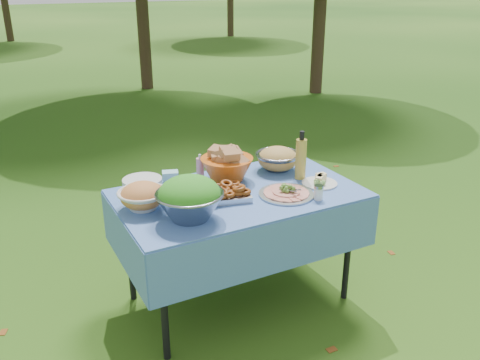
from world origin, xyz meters
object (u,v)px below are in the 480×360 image
picnic_table (239,247)px  salad_bowl (190,198)px  plate_stack (143,185)px  pasta_bowl_steel (278,158)px  bread_bowl (227,163)px  oil_bottle (301,155)px  charcuterie_platter (286,189)px

picnic_table → salad_bowl: size_ratio=3.97×
picnic_table → plate_stack: size_ratio=6.07×
salad_bowl → pasta_bowl_steel: (0.82, 0.42, -0.04)m
bread_bowl → plate_stack: bearing=172.1°
bread_bowl → oil_bottle: bearing=-25.4°
salad_bowl → oil_bottle: 0.89m
charcuterie_platter → pasta_bowl_steel: bearing=65.3°
bread_bowl → oil_bottle: 0.48m
picnic_table → salad_bowl: salad_bowl is taller
picnic_table → pasta_bowl_steel: size_ratio=4.94×
bread_bowl → pasta_bowl_steel: 0.39m
salad_bowl → plate_stack: bearing=102.6°
salad_bowl → oil_bottle: oil_bottle is taller
picnic_table → charcuterie_platter: size_ratio=4.37×
picnic_table → oil_bottle: size_ratio=4.60×
salad_bowl → bread_bowl: salad_bowl is taller
bread_bowl → pasta_bowl_steel: (0.39, 0.01, -0.03)m
pasta_bowl_steel → charcuterie_platter: pasta_bowl_steel is taller
oil_bottle → salad_bowl: bearing=-166.1°
picnic_table → charcuterie_platter: bearing=-35.2°
plate_stack → charcuterie_platter: (0.74, -0.47, -0.00)m
bread_bowl → oil_bottle: size_ratio=1.06×
plate_stack → charcuterie_platter: bearing=-32.1°
plate_stack → bread_bowl: 0.55m
plate_stack → bread_bowl: (0.54, -0.07, 0.07)m
picnic_table → bread_bowl: (0.03, 0.23, 0.49)m
bread_bowl → charcuterie_platter: 0.45m
plate_stack → bread_bowl: bread_bowl is taller
salad_bowl → pasta_bowl_steel: salad_bowl is taller
bread_bowl → charcuterie_platter: size_ratio=1.01×
pasta_bowl_steel → oil_bottle: 0.23m
picnic_table → salad_bowl: bearing=-154.3°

